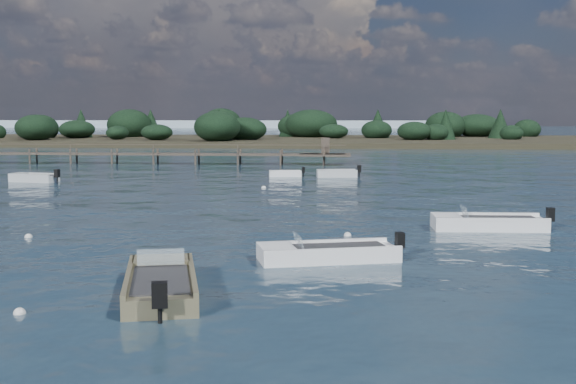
# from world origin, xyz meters

# --- Properties ---
(ground) EXTENTS (400.00, 400.00, 0.00)m
(ground) POSITION_xyz_m (0.00, 60.00, 0.00)
(ground) COLOR #162735
(ground) RESTS_ON ground
(dinghy_mid_white_a) EXTENTS (5.30, 3.02, 1.22)m
(dinghy_mid_white_a) POSITION_xyz_m (5.38, 1.28, 0.16)
(dinghy_mid_white_a) COLOR white
(dinghy_mid_white_a) RESTS_ON ground
(tender_far_grey) EXTENTS (4.02, 2.15, 1.27)m
(tender_far_grey) POSITION_xyz_m (-17.28, 28.49, 0.18)
(tender_far_grey) COLOR #B0B5B7
(tender_far_grey) RESTS_ON ground
(tender_far_white) EXTENTS (2.95, 1.40, 0.99)m
(tender_far_white) POSITION_xyz_m (1.13, 34.47, 0.14)
(tender_far_white) COLOR white
(tender_far_white) RESTS_ON ground
(dinghy_near_olive) EXTENTS (3.16, 5.78, 1.38)m
(dinghy_near_olive) POSITION_xyz_m (0.76, -3.88, 0.18)
(dinghy_near_olive) COLOR #756D4E
(dinghy_near_olive) RESTS_ON ground
(tender_far_grey_b) EXTENTS (3.62, 1.66, 1.22)m
(tender_far_grey_b) POSITION_xyz_m (5.31, 34.34, 0.17)
(tender_far_grey_b) COLOR #B0B5B7
(tender_far_grey_b) RESTS_ON ground
(dinghy_mid_white_b) EXTENTS (5.31, 1.98, 1.32)m
(dinghy_mid_white_b) POSITION_xyz_m (12.34, 8.64, 0.17)
(dinghy_mid_white_b) COLOR white
(dinghy_mid_white_b) RESTS_ON ground
(buoy_a) EXTENTS (0.32, 0.32, 0.32)m
(buoy_a) POSITION_xyz_m (-2.37, -6.14, 0.00)
(buoy_a) COLOR silver
(buoy_a) RESTS_ON ground
(buoy_b) EXTENTS (0.32, 0.32, 0.32)m
(buoy_b) POSITION_xyz_m (6.10, 6.41, 0.00)
(buoy_b) COLOR silver
(buoy_b) RESTS_ON ground
(buoy_d) EXTENTS (0.32, 0.32, 0.32)m
(buoy_d) POSITION_xyz_m (14.54, 10.78, 0.00)
(buoy_d) COLOR silver
(buoy_d) RESTS_ON ground
(buoy_e) EXTENTS (0.32, 0.32, 0.32)m
(buoy_e) POSITION_xyz_m (0.39, 25.40, 0.00)
(buoy_e) COLOR silver
(buoy_e) RESTS_ON ground
(buoy_extra_a) EXTENTS (0.32, 0.32, 0.32)m
(buoy_extra_a) POSITION_xyz_m (-7.14, 4.97, 0.00)
(buoy_extra_a) COLOR silver
(buoy_extra_a) RESTS_ON ground
(jetty) EXTENTS (64.50, 3.20, 3.40)m
(jetty) POSITION_xyz_m (-21.74, 47.99, 0.98)
(jetty) COLOR #453C33
(jetty) RESTS_ON ground
(far_headland) EXTENTS (190.00, 40.00, 5.80)m
(far_headland) POSITION_xyz_m (25.00, 100.00, 1.96)
(far_headland) COLOR black
(far_headland) RESTS_ON ground
(distant_haze) EXTENTS (280.00, 20.00, 2.40)m
(distant_haze) POSITION_xyz_m (-90.00, 230.00, 0.00)
(distant_haze) COLOR #98AFBD
(distant_haze) RESTS_ON ground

